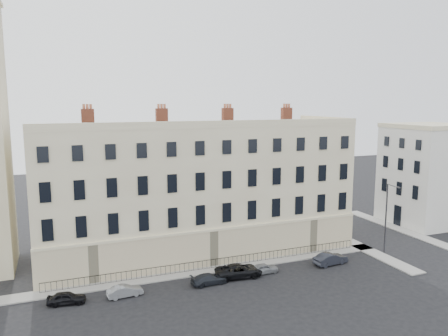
{
  "coord_description": "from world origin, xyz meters",
  "views": [
    {
      "loc": [
        -21.49,
        -36.64,
        17.78
      ],
      "look_at": [
        -3.24,
        10.0,
        10.11
      ],
      "focal_mm": 35.0,
      "sensor_mm": 36.0,
      "label": 1
    }
  ],
  "objects_px": {
    "car_d": "(239,271)",
    "streetlamp": "(387,216)",
    "car_b": "(125,291)",
    "car_c": "(209,279)",
    "car_e": "(264,268)",
    "car_f": "(330,259)",
    "car_a": "(67,298)"
  },
  "relations": [
    {
      "from": "car_c",
      "to": "car_e",
      "type": "height_order",
      "value": "car_e"
    },
    {
      "from": "car_e",
      "to": "car_d",
      "type": "bearing_deg",
      "value": 87.49
    },
    {
      "from": "car_b",
      "to": "car_c",
      "type": "bearing_deg",
      "value": -96.91
    },
    {
      "from": "car_f",
      "to": "streetlamp",
      "type": "height_order",
      "value": "streetlamp"
    },
    {
      "from": "car_c",
      "to": "car_a",
      "type": "bearing_deg",
      "value": 84.08
    },
    {
      "from": "car_f",
      "to": "car_e",
      "type": "bearing_deg",
      "value": 81.0
    },
    {
      "from": "car_b",
      "to": "streetlamp",
      "type": "height_order",
      "value": "streetlamp"
    },
    {
      "from": "car_a",
      "to": "car_c",
      "type": "xyz_separation_m",
      "value": [
        13.17,
        -0.57,
        -0.03
      ]
    },
    {
      "from": "car_a",
      "to": "car_f",
      "type": "xyz_separation_m",
      "value": [
        27.34,
        -0.52,
        0.09
      ]
    },
    {
      "from": "car_a",
      "to": "car_c",
      "type": "bearing_deg",
      "value": -83.24
    },
    {
      "from": "car_e",
      "to": "car_c",
      "type": "bearing_deg",
      "value": 93.02
    },
    {
      "from": "car_c",
      "to": "streetlamp",
      "type": "distance_m",
      "value": 22.6
    },
    {
      "from": "car_c",
      "to": "car_f",
      "type": "bearing_deg",
      "value": -93.22
    },
    {
      "from": "car_d",
      "to": "car_f",
      "type": "relative_size",
      "value": 1.23
    },
    {
      "from": "car_a",
      "to": "car_e",
      "type": "height_order",
      "value": "car_a"
    },
    {
      "from": "car_e",
      "to": "car_f",
      "type": "bearing_deg",
      "value": -94.47
    },
    {
      "from": "car_b",
      "to": "car_e",
      "type": "xyz_separation_m",
      "value": [
        14.37,
        0.25,
        -0.0
      ]
    },
    {
      "from": "car_d",
      "to": "streetlamp",
      "type": "bearing_deg",
      "value": -84.77
    },
    {
      "from": "car_a",
      "to": "car_e",
      "type": "xyz_separation_m",
      "value": [
        19.41,
        -0.09,
        -0.03
      ]
    },
    {
      "from": "car_c",
      "to": "car_e",
      "type": "xyz_separation_m",
      "value": [
        6.25,
        0.48,
        0.0
      ]
    },
    {
      "from": "car_b",
      "to": "streetlamp",
      "type": "bearing_deg",
      "value": -94.5
    },
    {
      "from": "car_c",
      "to": "car_f",
      "type": "distance_m",
      "value": 14.18
    },
    {
      "from": "car_b",
      "to": "car_c",
      "type": "xyz_separation_m",
      "value": [
        8.12,
        -0.23,
        -0.01
      ]
    },
    {
      "from": "car_c",
      "to": "car_d",
      "type": "bearing_deg",
      "value": -84.52
    },
    {
      "from": "car_b",
      "to": "streetlamp",
      "type": "xyz_separation_m",
      "value": [
        30.34,
        0.44,
        4.08
      ]
    },
    {
      "from": "car_e",
      "to": "streetlamp",
      "type": "height_order",
      "value": "streetlamp"
    },
    {
      "from": "car_b",
      "to": "car_d",
      "type": "bearing_deg",
      "value": -93.78
    },
    {
      "from": "car_a",
      "to": "streetlamp",
      "type": "relative_size",
      "value": 0.4
    },
    {
      "from": "car_b",
      "to": "car_c",
      "type": "height_order",
      "value": "car_b"
    },
    {
      "from": "car_c",
      "to": "car_e",
      "type": "relative_size",
      "value": 1.17
    },
    {
      "from": "car_b",
      "to": "car_e",
      "type": "distance_m",
      "value": 14.37
    },
    {
      "from": "car_c",
      "to": "car_b",
      "type": "bearing_deg",
      "value": 84.99
    }
  ]
}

